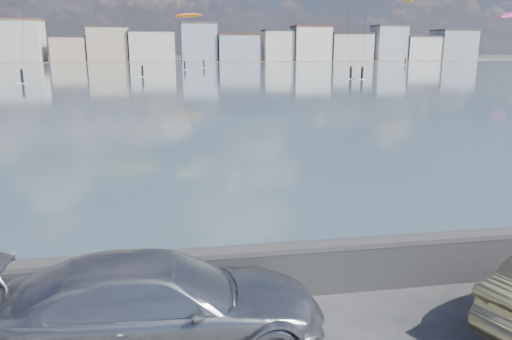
% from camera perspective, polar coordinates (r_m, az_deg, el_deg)
% --- Properties ---
extents(bay_water, '(500.00, 177.00, 0.00)m').
position_cam_1_polar(bay_water, '(97.57, -9.56, 10.80)').
color(bay_water, '#3B5564').
rests_on(bay_water, ground).
extents(far_shore_strip, '(500.00, 60.00, 0.00)m').
position_cam_1_polar(far_shore_strip, '(206.01, -9.85, 12.23)').
color(far_shore_strip, '#4C473D').
rests_on(far_shore_strip, ground).
extents(seawall, '(400.00, 0.36, 1.08)m').
position_cam_1_polar(seawall, '(9.60, -4.66, -11.52)').
color(seawall, '#28282B').
rests_on(seawall, ground).
extents(far_buildings, '(240.79, 13.26, 14.60)m').
position_cam_1_polar(far_buildings, '(191.97, -9.51, 13.95)').
color(far_buildings, beige).
rests_on(far_buildings, ground).
extents(car_silver, '(5.27, 2.15, 1.53)m').
position_cam_1_polar(car_silver, '(8.22, -11.12, -14.91)').
color(car_silver, '#A7A9AE').
rests_on(car_silver, ground).
extents(kitesurfer_3, '(8.82, 10.20, 14.35)m').
position_cam_1_polar(kitesurfer_3, '(148.79, 26.94, 15.43)').
color(kitesurfer_3, '#E5338C').
rests_on(kitesurfer_3, ground).
extents(kitesurfer_12, '(8.37, 18.49, 14.18)m').
position_cam_1_polar(kitesurfer_12, '(139.65, -7.69, 17.00)').
color(kitesurfer_12, orange).
rests_on(kitesurfer_12, ground).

